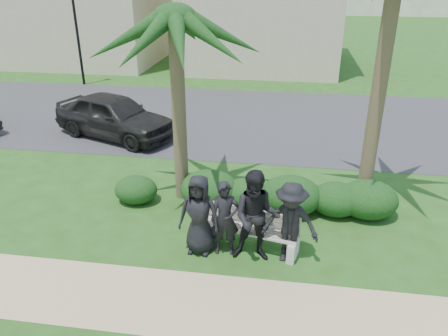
{
  "coord_description": "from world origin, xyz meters",
  "views": [
    {
      "loc": [
        0.66,
        -7.32,
        5.14
      ],
      "look_at": [
        -0.59,
        1.0,
        1.23
      ],
      "focal_mm": 35.0,
      "sensor_mm": 36.0,
      "label": 1
    }
  ],
  "objects": [
    {
      "name": "footpath",
      "position": [
        0.0,
        -1.8,
        0.0
      ],
      "size": [
        30.0,
        1.6,
        0.01
      ],
      "primitive_type": "cube",
      "color": "tan",
      "rests_on": "ground"
    },
    {
      "name": "car_a",
      "position": [
        -4.88,
        5.54,
        0.71
      ],
      "size": [
        4.49,
        3.09,
        1.42
      ],
      "primitive_type": "imported",
      "rotation": [
        0.0,
        0.0,
        1.2
      ],
      "color": "black",
      "rests_on": "ground"
    },
    {
      "name": "man_a",
      "position": [
        -0.88,
        -0.29,
        0.82
      ],
      "size": [
        0.84,
        0.59,
        1.63
      ],
      "primitive_type": "imported",
      "rotation": [
        0.0,
        0.0,
        -0.09
      ],
      "color": "black",
      "rests_on": "ground"
    },
    {
      "name": "street_lamp",
      "position": [
        -9.0,
        12.0,
        2.94
      ],
      "size": [
        0.36,
        0.36,
        4.29
      ],
      "color": "black",
      "rests_on": "ground"
    },
    {
      "name": "hedge_c",
      "position": [
        -0.17,
        1.54,
        0.36
      ],
      "size": [
        1.11,
        0.92,
        0.72
      ],
      "primitive_type": "ellipsoid",
      "color": "black",
      "rests_on": "ground"
    },
    {
      "name": "man_b",
      "position": [
        -0.38,
        -0.27,
        0.76
      ],
      "size": [
        0.61,
        0.45,
        1.53
      ],
      "primitive_type": "imported",
      "rotation": [
        0.0,
        0.0,
        0.15
      ],
      "color": "black",
      "rests_on": "ground"
    },
    {
      "name": "hedge_b",
      "position": [
        -1.01,
        1.5,
        0.45
      ],
      "size": [
        1.38,
        1.14,
        0.9
      ],
      "primitive_type": "ellipsoid",
      "color": "black",
      "rests_on": "ground"
    },
    {
      "name": "hedge_d",
      "position": [
        0.86,
        1.49,
        0.45
      ],
      "size": [
        1.38,
        1.14,
        0.9
      ],
      "primitive_type": "ellipsoid",
      "color": "black",
      "rests_on": "ground"
    },
    {
      "name": "ground",
      "position": [
        0.0,
        0.0,
        0.0
      ],
      "size": [
        160.0,
        160.0,
        0.0
      ],
      "primitive_type": "plane",
      "color": "#234614",
      "rests_on": "ground"
    },
    {
      "name": "man_c",
      "position": [
        0.22,
        -0.37,
        0.92
      ],
      "size": [
        0.89,
        0.7,
        1.84
      ],
      "primitive_type": "imported",
      "rotation": [
        0.0,
        0.0,
        -0.0
      ],
      "color": "black",
      "rests_on": "ground"
    },
    {
      "name": "hedge_e",
      "position": [
        1.88,
        1.57,
        0.38
      ],
      "size": [
        1.17,
        0.97,
        0.77
      ],
      "primitive_type": "ellipsoid",
      "color": "black",
      "rests_on": "ground"
    },
    {
      "name": "man_d",
      "position": [
        0.85,
        -0.34,
        0.82
      ],
      "size": [
        1.13,
        0.73,
        1.64
      ],
      "primitive_type": "imported",
      "rotation": [
        0.0,
        0.0,
        -0.12
      ],
      "color": "black",
      "rests_on": "ground"
    },
    {
      "name": "hedge_a",
      "position": [
        -2.77,
        1.43,
        0.33
      ],
      "size": [
        1.02,
        0.84,
        0.67
      ],
      "primitive_type": "ellipsoid",
      "color": "black",
      "rests_on": "ground"
    },
    {
      "name": "park_bench",
      "position": [
        -0.04,
        -0.0,
        0.34
      ],
      "size": [
        2.27,
        0.96,
        0.76
      ],
      "rotation": [
        0.0,
        0.0,
        -0.22
      ],
      "color": "gray",
      "rests_on": "ground"
    },
    {
      "name": "asphalt_street",
      "position": [
        0.0,
        8.0,
        0.0
      ],
      "size": [
        160.0,
        8.0,
        0.01
      ],
      "primitive_type": "cube",
      "color": "#2D2D30",
      "rests_on": "ground"
    },
    {
      "name": "palm_left",
      "position": [
        -1.75,
        1.87,
        4.15
      ],
      "size": [
        3.0,
        3.0,
        5.1
      ],
      "color": "brown",
      "rests_on": "ground"
    },
    {
      "name": "hedge_f",
      "position": [
        2.57,
        1.59,
        0.43
      ],
      "size": [
        1.33,
        1.1,
        0.87
      ],
      "primitive_type": "ellipsoid",
      "color": "black",
      "rests_on": "ground"
    }
  ]
}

